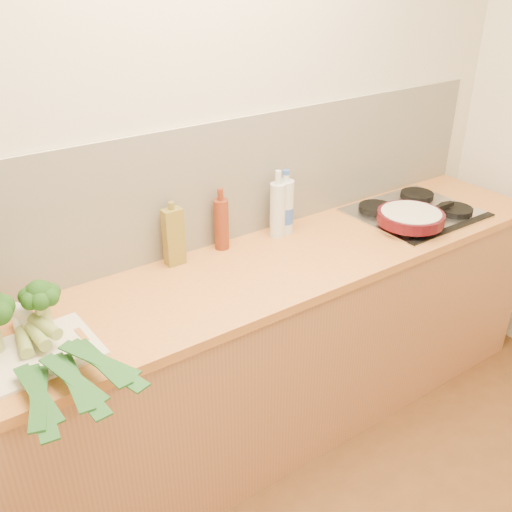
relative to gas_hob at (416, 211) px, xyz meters
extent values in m
plane|color=beige|center=(-1.02, 0.30, 0.39)|extent=(3.50, 0.00, 3.50)
cube|color=silver|center=(-1.02, 0.29, 0.26)|extent=(3.20, 0.02, 0.54)
cube|color=#AB7147|center=(-1.02, 0.00, -0.48)|extent=(3.20, 0.60, 0.86)
cube|color=#CF873D|center=(-1.02, 0.00, -0.03)|extent=(3.20, 0.62, 0.04)
cube|color=silver|center=(0.00, 0.00, -0.01)|extent=(0.58, 0.50, 0.01)
cube|color=black|center=(0.00, -0.23, 0.00)|extent=(0.58, 0.04, 0.01)
cylinder|color=black|center=(-0.15, -0.12, 0.01)|extent=(0.17, 0.17, 0.03)
cylinder|color=black|center=(0.15, -0.12, 0.01)|extent=(0.17, 0.17, 0.03)
cylinder|color=black|center=(-0.15, 0.12, 0.01)|extent=(0.17, 0.17, 0.03)
cylinder|color=black|center=(0.15, 0.12, 0.01)|extent=(0.17, 0.17, 0.03)
cube|color=silver|center=(-1.87, -0.06, -0.01)|extent=(0.41, 0.31, 0.01)
sphere|color=#1B3C10|center=(-1.91, 0.02, 0.15)|extent=(0.08, 0.08, 0.08)
cylinder|color=#9EAA63|center=(-1.80, 0.03, 0.05)|extent=(0.05, 0.05, 0.10)
sphere|color=#1B3C10|center=(-1.80, 0.03, 0.15)|extent=(0.08, 0.08, 0.08)
sphere|color=#1B3C10|center=(-1.76, 0.03, 0.14)|extent=(0.06, 0.06, 0.06)
sphere|color=#1B3C10|center=(-1.77, 0.06, 0.14)|extent=(0.06, 0.06, 0.06)
sphere|color=#1B3C10|center=(-1.80, 0.07, 0.14)|extent=(0.06, 0.06, 0.06)
sphere|color=#1B3C10|center=(-1.83, 0.05, 0.14)|extent=(0.06, 0.06, 0.06)
sphere|color=#1B3C10|center=(-1.83, 0.02, 0.14)|extent=(0.06, 0.06, 0.06)
sphere|color=#1B3C10|center=(-1.80, 0.00, 0.14)|extent=(0.06, 0.06, 0.06)
sphere|color=#1B3C10|center=(-1.77, 0.00, 0.14)|extent=(0.06, 0.06, 0.06)
cylinder|color=white|center=(-1.87, 0.10, 0.02)|extent=(0.05, 0.12, 0.04)
cylinder|color=#889E4F|center=(-1.88, -0.02, 0.02)|extent=(0.06, 0.14, 0.04)
cube|color=#19471A|center=(-1.92, -0.31, 0.02)|extent=(0.13, 0.30, 0.02)
cube|color=#19471A|center=(-1.92, -0.33, 0.02)|extent=(0.09, 0.34, 0.01)
cube|color=#19471A|center=(-1.92, -0.30, 0.02)|extent=(0.06, 0.28, 0.02)
cylinder|color=white|center=(-1.85, 0.08, 0.04)|extent=(0.05, 0.11, 0.04)
cylinder|color=#889E4F|center=(-1.84, -0.04, 0.04)|extent=(0.05, 0.14, 0.04)
cube|color=#19471A|center=(-1.82, -0.32, 0.04)|extent=(0.07, 0.30, 0.02)
cube|color=#19471A|center=(-1.82, -0.34, 0.04)|extent=(0.08, 0.34, 0.01)
cube|color=#19471A|center=(-1.82, -0.31, 0.04)|extent=(0.12, 0.28, 0.02)
cylinder|color=white|center=(-1.84, 0.09, 0.06)|extent=(0.07, 0.12, 0.04)
cylinder|color=#889E4F|center=(-1.81, -0.03, 0.06)|extent=(0.08, 0.15, 0.04)
cube|color=#19471A|center=(-1.73, -0.31, 0.06)|extent=(0.08, 0.30, 0.02)
cube|color=#19471A|center=(-1.72, -0.32, 0.06)|extent=(0.14, 0.34, 0.01)
cube|color=#19471A|center=(-1.73, -0.30, 0.06)|extent=(0.17, 0.27, 0.02)
cylinder|color=#440B13|center=(-0.16, -0.10, 0.05)|extent=(0.31, 0.31, 0.05)
cylinder|color=beige|center=(-0.16, -0.10, 0.07)|extent=(0.27, 0.27, 0.00)
cube|color=black|center=(0.06, -0.10, 0.05)|extent=(0.15, 0.02, 0.02)
cube|color=olive|center=(-1.21, 0.23, 0.11)|extent=(0.08, 0.05, 0.24)
cylinder|color=olive|center=(-1.21, 0.23, 0.24)|extent=(0.02, 0.02, 0.03)
cylinder|color=silver|center=(-0.70, 0.20, 0.11)|extent=(0.07, 0.07, 0.25)
cylinder|color=silver|center=(-0.70, 0.20, 0.27)|extent=(0.03, 0.03, 0.06)
cylinder|color=maroon|center=(-0.97, 0.24, 0.10)|extent=(0.06, 0.06, 0.22)
cylinder|color=maroon|center=(-0.97, 0.24, 0.24)|extent=(0.03, 0.03, 0.05)
cylinder|color=silver|center=(-0.65, 0.21, 0.11)|extent=(0.08, 0.08, 0.25)
cylinder|color=silver|center=(-0.65, 0.21, 0.25)|extent=(0.03, 0.03, 0.03)
cylinder|color=blue|center=(-0.65, 0.21, 0.07)|extent=(0.08, 0.08, 0.07)
camera|label=1|loc=(-2.12, -1.66, 1.12)|focal=40.00mm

